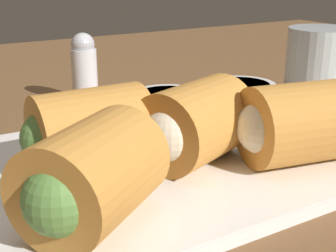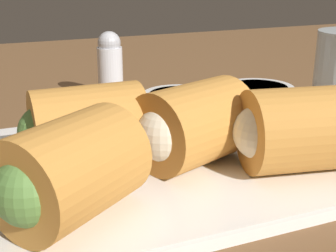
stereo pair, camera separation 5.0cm
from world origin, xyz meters
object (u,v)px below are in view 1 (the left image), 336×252
Objects in this scene: dipping_bowl_far at (241,97)px; drinking_glass at (319,66)px; salt_shaker at (84,68)px; serving_plate at (168,164)px; dipping_bowl_near at (168,108)px.

drinking_glass reaches higher than dipping_bowl_far.
drinking_glass is 1.07× the size of salt_shaker.
serving_plate is 27.24cm from drinking_glass.
dipping_bowl_far is 0.77× the size of drinking_glass.
serving_plate is 13.95cm from dipping_bowl_far.
dipping_bowl_near is at bearing -81.66° from salt_shaker.
dipping_bowl_far is at bearing -171.81° from drinking_glass.
serving_plate is at bearing -162.79° from drinking_glass.
salt_shaker reaches higher than dipping_bowl_near.
dipping_bowl_near reaches higher than serving_plate.
drinking_glass is at bearing 8.19° from dipping_bowl_far.
dipping_bowl_near is 8.45cm from dipping_bowl_far.
drinking_glass is (13.43, 1.93, 1.36)cm from dipping_bowl_far.
dipping_bowl_near is at bearing -176.40° from drinking_glass.
dipping_bowl_far is at bearing -56.71° from salt_shaker.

